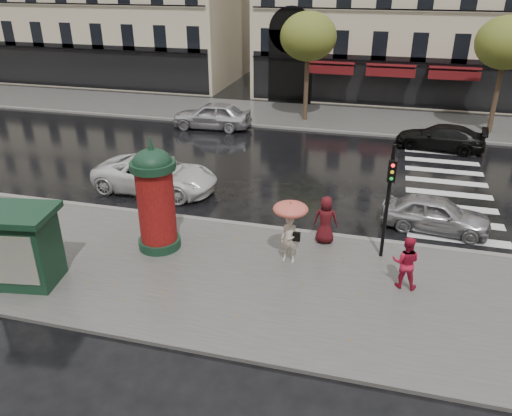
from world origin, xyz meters
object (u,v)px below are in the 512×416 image
(woman_umbrella, at_px, (290,222))
(morris_column, at_px, (155,196))
(car_white, at_px, (156,175))
(car_black, at_px, (440,137))
(traffic_light, at_px, (389,192))
(man_burgundy, at_px, (326,220))
(car_silver, at_px, (436,214))
(woman_red, at_px, (406,262))
(car_far_silver, at_px, (212,115))
(newsstand, at_px, (25,246))

(woman_umbrella, distance_m, morris_column, 4.56)
(woman_umbrella, distance_m, car_white, 8.22)
(car_white, bearing_deg, car_black, -51.47)
(traffic_light, bearing_deg, man_burgundy, 164.50)
(car_silver, bearing_deg, car_white, 93.05)
(man_burgundy, distance_m, car_black, 12.85)
(man_burgundy, relative_size, traffic_light, 0.44)
(morris_column, xyz_separation_m, car_white, (-2.30, 4.70, -1.29))
(man_burgundy, distance_m, morris_column, 5.86)
(woman_red, bearing_deg, car_white, -21.42)
(woman_red, relative_size, traffic_light, 0.43)
(car_silver, bearing_deg, morris_column, 119.77)
(woman_umbrella, height_order, woman_red, woman_umbrella)
(car_silver, height_order, car_black, car_black)
(car_silver, distance_m, car_white, 11.63)
(woman_red, height_order, morris_column, morris_column)
(morris_column, xyz_separation_m, traffic_light, (7.46, 1.22, 0.46))
(woman_umbrella, xyz_separation_m, morris_column, (-4.53, -0.20, 0.49))
(woman_umbrella, distance_m, car_far_silver, 16.10)
(man_burgundy, distance_m, car_far_silver, 15.23)
(traffic_light, bearing_deg, woman_red, -66.41)
(woman_umbrella, height_order, traffic_light, traffic_light)
(woman_umbrella, bearing_deg, newsstand, -156.83)
(woman_red, bearing_deg, car_far_silver, -48.25)
(man_burgundy, height_order, car_white, man_burgundy)
(car_silver, bearing_deg, traffic_light, 152.75)
(woman_red, xyz_separation_m, morris_column, (-8.15, 0.36, 1.08))
(traffic_light, bearing_deg, car_black, 78.04)
(woman_red, height_order, car_black, woman_red)
(man_burgundy, relative_size, newsstand, 0.71)
(car_far_silver, bearing_deg, newsstand, -2.42)
(newsstand, bearing_deg, traffic_light, 22.07)
(newsstand, xyz_separation_m, car_white, (0.62, 7.69, -0.61))
(traffic_light, relative_size, car_white, 0.73)
(traffic_light, relative_size, car_black, 0.85)
(car_white, bearing_deg, car_far_silver, 7.06)
(traffic_light, bearing_deg, morris_column, -170.73)
(woman_red, bearing_deg, car_black, -93.49)
(car_silver, bearing_deg, woman_umbrella, 134.92)
(newsstand, distance_m, car_silver, 14.07)
(man_burgundy, bearing_deg, woman_red, 137.53)
(traffic_light, distance_m, car_black, 12.94)
(car_black, bearing_deg, car_white, -46.10)
(traffic_light, relative_size, car_far_silver, 0.83)
(woman_red, bearing_deg, traffic_light, -61.98)
(woman_umbrella, xyz_separation_m, car_far_silver, (-7.60, 14.17, -0.74))
(traffic_light, height_order, car_far_silver, traffic_light)
(car_far_silver, bearing_deg, man_burgundy, 31.25)
(newsstand, height_order, car_silver, newsstand)
(car_white, xyz_separation_m, car_black, (12.42, 9.04, -0.08))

